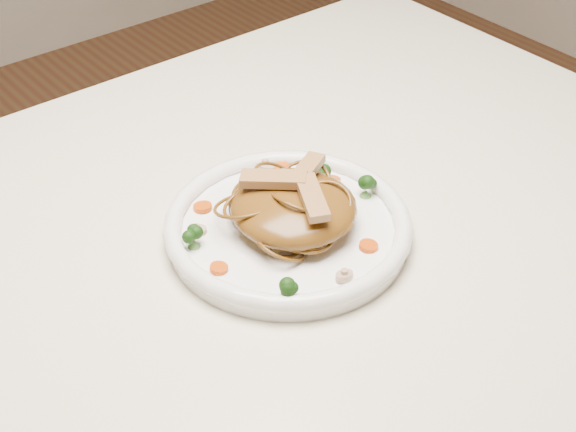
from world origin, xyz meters
TOP-DOWN VIEW (x-y plane):
  - table at (0.00, 0.00)m, footprint 1.20×0.80m
  - plate at (0.03, -0.04)m, footprint 0.33×0.33m
  - noodle_mound at (0.04, -0.04)m, footprint 0.16×0.16m
  - chicken_a at (0.07, -0.03)m, footprint 0.07×0.05m
  - chicken_b at (0.03, -0.02)m, footprint 0.07×0.07m
  - chicken_c at (0.04, -0.07)m, footprint 0.05×0.07m
  - broccoli_0 at (0.11, -0.00)m, footprint 0.03×0.03m
  - broccoli_1 at (-0.07, -0.01)m, footprint 0.03×0.03m
  - broccoli_2 at (-0.04, -0.13)m, footprint 0.03×0.03m
  - broccoli_3 at (0.14, -0.05)m, footprint 0.04×0.04m
  - carrot_0 at (0.09, 0.05)m, footprint 0.02×0.02m
  - carrot_1 at (-0.07, -0.05)m, footprint 0.02×0.02m
  - carrot_2 at (0.12, -0.01)m, footprint 0.02×0.02m
  - carrot_3 at (-0.02, 0.04)m, footprint 0.02×0.02m
  - carrot_4 at (0.07, -0.12)m, footprint 0.03×0.03m
  - mushroom_0 at (0.02, -0.14)m, footprint 0.03×0.03m
  - mushroom_1 at (0.12, 0.00)m, footprint 0.04×0.04m
  - mushroom_2 at (-0.05, 0.01)m, footprint 0.03×0.03m
  - mushroom_3 at (0.08, 0.06)m, footprint 0.04×0.04m

SIDE VIEW (x-z plane):
  - table at x=0.00m, z-range 0.28..1.03m
  - plate at x=0.03m, z-range 0.75..0.77m
  - carrot_0 at x=0.09m, z-range 0.77..0.77m
  - carrot_1 at x=-0.07m, z-range 0.77..0.77m
  - carrot_2 at x=0.12m, z-range 0.77..0.77m
  - carrot_3 at x=-0.02m, z-range 0.77..0.77m
  - carrot_4 at x=0.07m, z-range 0.77..0.77m
  - mushroom_0 at x=0.02m, z-range 0.77..0.77m
  - mushroom_1 at x=0.12m, z-range 0.77..0.77m
  - mushroom_2 at x=-0.05m, z-range 0.77..0.77m
  - mushroom_3 at x=0.08m, z-range 0.77..0.77m
  - broccoli_0 at x=0.11m, z-range 0.77..0.79m
  - broccoli_2 at x=-0.04m, z-range 0.77..0.80m
  - broccoli_3 at x=0.14m, z-range 0.77..0.80m
  - broccoli_1 at x=-0.07m, z-range 0.77..0.80m
  - noodle_mound at x=0.04m, z-range 0.77..0.81m
  - chicken_a at x=0.07m, z-range 0.81..0.82m
  - chicken_c at x=0.04m, z-range 0.81..0.82m
  - chicken_b at x=0.03m, z-range 0.81..0.82m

